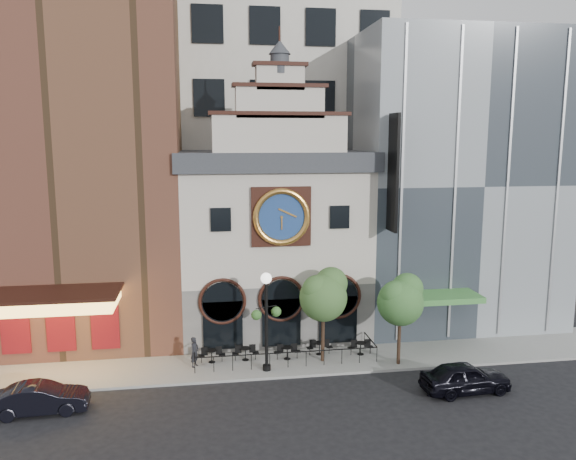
% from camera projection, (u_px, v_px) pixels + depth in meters
% --- Properties ---
extents(ground, '(120.00, 120.00, 0.00)m').
position_uv_depth(ground, '(291.00, 378.00, 31.17)').
color(ground, black).
rests_on(ground, ground).
extents(sidewalk, '(44.00, 5.00, 0.15)m').
position_uv_depth(sidewalk, '(285.00, 360.00, 33.59)').
color(sidewalk, gray).
rests_on(sidewalk, ground).
extents(clock_building, '(12.60, 8.78, 18.65)m').
position_uv_depth(clock_building, '(273.00, 236.00, 37.70)').
color(clock_building, '#605E5B').
rests_on(clock_building, ground).
extents(theater_building, '(14.00, 15.60, 25.00)m').
position_uv_depth(theater_building, '(73.00, 147.00, 36.87)').
color(theater_building, brown).
rests_on(theater_building, ground).
extents(retail_building, '(14.00, 14.40, 20.00)m').
position_uv_depth(retail_building, '(444.00, 180.00, 41.20)').
color(retail_building, gray).
rests_on(retail_building, ground).
extents(office_tower, '(20.00, 16.00, 40.00)m').
position_uv_depth(office_tower, '(254.00, 56.00, 47.41)').
color(office_tower, beige).
rests_on(office_tower, ground).
extents(cafe_railing, '(10.60, 2.60, 0.90)m').
position_uv_depth(cafe_railing, '(285.00, 351.00, 33.51)').
color(cafe_railing, black).
rests_on(cafe_railing, sidewalk).
extents(bistro_0, '(1.58, 0.68, 0.90)m').
position_uv_depth(bistro_0, '(212.00, 355.00, 32.96)').
color(bistro_0, black).
rests_on(bistro_0, sidewalk).
extents(bistro_1, '(1.58, 0.68, 0.90)m').
position_uv_depth(bistro_1, '(245.00, 353.00, 33.29)').
color(bistro_1, black).
rests_on(bistro_1, sidewalk).
extents(bistro_2, '(1.58, 0.68, 0.90)m').
position_uv_depth(bistro_2, '(287.00, 352.00, 33.44)').
color(bistro_2, black).
rests_on(bistro_2, sidewalk).
extents(bistro_3, '(1.58, 0.68, 0.90)m').
position_uv_depth(bistro_3, '(320.00, 347.00, 34.17)').
color(bistro_3, black).
rests_on(bistro_3, sidewalk).
extents(bistro_4, '(1.58, 0.68, 0.90)m').
position_uv_depth(bistro_4, '(361.00, 347.00, 34.16)').
color(bistro_4, black).
rests_on(bistro_4, sidewalk).
extents(car_right, '(4.84, 2.20, 1.61)m').
position_uv_depth(car_right, '(465.00, 377.00, 29.41)').
color(car_right, black).
rests_on(car_right, ground).
extents(car_left, '(4.57, 1.85, 1.47)m').
position_uv_depth(car_left, '(40.00, 399.00, 27.17)').
color(car_left, black).
rests_on(car_left, ground).
extents(pedestrian, '(0.69, 0.77, 1.77)m').
position_uv_depth(pedestrian, '(195.00, 352.00, 32.29)').
color(pedestrian, black).
rests_on(pedestrian, sidewalk).
extents(lamppost, '(1.74, 1.01, 5.69)m').
position_uv_depth(lamppost, '(266.00, 311.00, 31.35)').
color(lamppost, black).
rests_on(lamppost, sidewalk).
extents(tree_left, '(2.90, 2.80, 5.59)m').
position_uv_depth(tree_left, '(324.00, 294.00, 32.65)').
color(tree_left, '#382619').
rests_on(tree_left, sidewalk).
extents(tree_right, '(2.78, 2.67, 5.34)m').
position_uv_depth(tree_right, '(401.00, 299.00, 32.24)').
color(tree_right, '#382619').
rests_on(tree_right, sidewalk).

